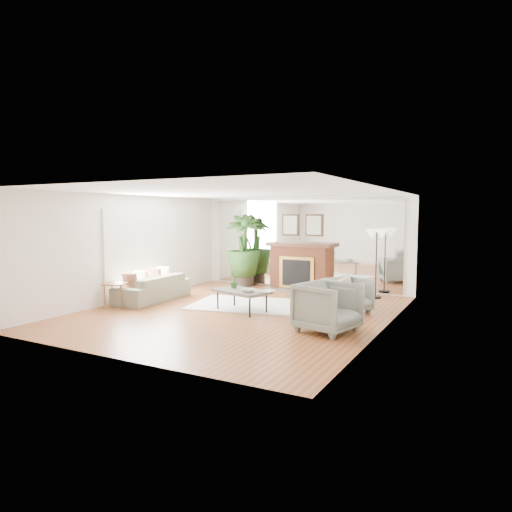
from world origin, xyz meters
The scene contains 18 objects.
ground centered at (0.00, 0.00, 0.00)m, with size 7.00×7.00×0.00m, color brown.
wall_left centered at (-2.99, 0.00, 1.25)m, with size 0.02×7.00×2.50m, color white.
wall_right centered at (2.99, 0.00, 1.25)m, with size 0.02×7.00×2.50m, color white.
wall_back centered at (0.00, 3.49, 1.25)m, with size 6.00×0.02×2.50m, color white.
mirror_panel centered at (0.00, 3.47, 1.25)m, with size 5.40×0.04×2.40m, color silver.
window_panel centered at (-2.96, 0.40, 1.35)m, with size 0.04×2.40×1.50m, color #B2E09E.
fireplace centered at (0.00, 3.26, 0.66)m, with size 1.85×0.83×2.05m.
area_rug centered at (-0.16, 0.74, 0.01)m, with size 2.51×1.79×0.03m, color white.
coffee_table centered at (0.05, 0.04, 0.43)m, with size 1.30×0.98×0.46m.
sofa centered at (-2.45, 0.14, 0.30)m, with size 2.07×0.81×0.61m, color slate.
armchair_back centered at (2.03, 1.04, 0.37)m, with size 0.78×0.80×0.73m, color gray.
armchair_front centered at (2.18, -0.64, 0.43)m, with size 0.93×0.95×0.87m, color gray.
side_table centered at (-2.65, -0.82, 0.45)m, with size 0.61×0.61×0.54m.
potted_ficus centered at (-1.65, 3.10, 1.10)m, with size 1.27×1.27×2.05m.
floor_lamp centered at (2.14, 2.97, 1.44)m, with size 0.55×0.30×1.69m.
tabletop_plant centered at (-0.21, 0.19, 0.60)m, with size 0.24×0.21×0.27m, color #2D5921.
fruit_bowl centered at (0.29, -0.14, 0.50)m, with size 0.28×0.28×0.07m, color brown.
book centered at (0.51, 0.12, 0.48)m, with size 0.23×0.32×0.02m, color brown.
Camera 1 is at (4.76, -8.13, 2.06)m, focal length 32.00 mm.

